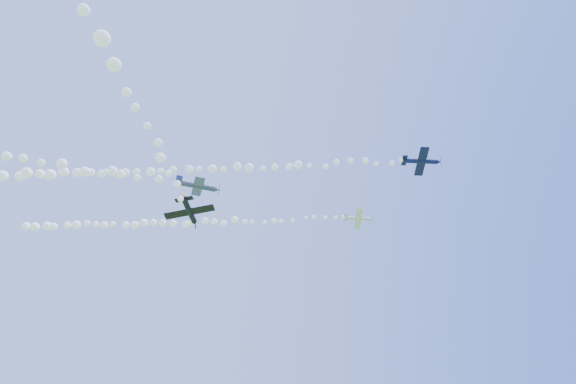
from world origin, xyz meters
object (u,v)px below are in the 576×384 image
object	(u,v)px
plane_white	(358,218)
plane_black	(189,211)
plane_navy	(421,161)
plane_grey	(198,186)

from	to	relation	value
plane_white	plane_black	bearing A→B (deg)	-127.02
plane_navy	plane_grey	xyz separation A→B (m)	(-36.56, 6.09, -8.13)
plane_grey	plane_black	bearing A→B (deg)	-98.11
plane_black	plane_navy	bearing A→B (deg)	-65.96
plane_navy	plane_grey	world-z (taller)	plane_navy
plane_navy	plane_black	distance (m)	41.48
plane_navy	plane_grey	size ratio (longest dim) A/B	1.01
plane_grey	plane_navy	bearing A→B (deg)	-9.70
plane_black	plane_grey	bearing A→B (deg)	13.88
plane_white	plane_black	distance (m)	48.85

